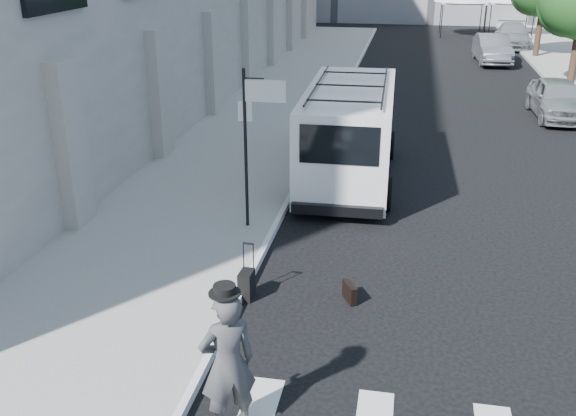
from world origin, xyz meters
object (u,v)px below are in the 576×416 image
at_px(businessman, 228,364).
at_px(briefcase, 350,292).
at_px(parked_car_a, 557,98).
at_px(parked_car_c, 513,36).
at_px(cargo_van, 350,132).
at_px(suitcase, 247,285).
at_px(parked_car_b, 492,49).

height_order(businessman, briefcase, businessman).
height_order(briefcase, parked_car_a, parked_car_a).
bearing_deg(parked_car_c, cargo_van, -102.35).
bearing_deg(briefcase, cargo_van, 68.17).
height_order(businessman, parked_car_a, businessman).
distance_m(businessman, suitcase, 3.47).
xyz_separation_m(businessman, parked_car_c, (8.09, 35.95, -0.31)).
relative_size(briefcase, suitcase, 0.42).
relative_size(businessman, briefcase, 4.66).
bearing_deg(parked_car_c, businessman, -98.67).
bearing_deg(parked_car_c, suitcase, -100.93).
bearing_deg(businessman, suitcase, -112.60).
bearing_deg(businessman, parked_car_b, -134.87).
distance_m(businessman, cargo_van, 10.25).
bearing_deg(parked_car_c, parked_car_a, -88.13).
distance_m(cargo_van, parked_car_a, 10.56).
bearing_deg(businessman, parked_car_a, -145.20).
bearing_deg(briefcase, parked_car_b, 51.29).
height_order(businessman, parked_car_b, businessman).
xyz_separation_m(briefcase, parked_car_a, (6.18, 14.62, 0.55)).
relative_size(cargo_van, parked_car_b, 1.51).
relative_size(suitcase, parked_car_b, 0.23).
distance_m(suitcase, parked_car_a, 16.91).
distance_m(parked_car_a, parked_car_c, 17.75).
xyz_separation_m(cargo_van, parked_car_a, (6.89, 7.98, -0.59)).
xyz_separation_m(businessman, parked_car_a, (7.43, 18.21, -0.31)).
height_order(cargo_van, parked_car_a, cargo_van).
height_order(suitcase, parked_car_b, parked_car_b).
xyz_separation_m(briefcase, parked_car_c, (6.85, 32.36, 0.55)).
height_order(businessman, suitcase, businessman).
distance_m(briefcase, suitcase, 1.88).
bearing_deg(parked_car_a, suitcase, -120.10).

